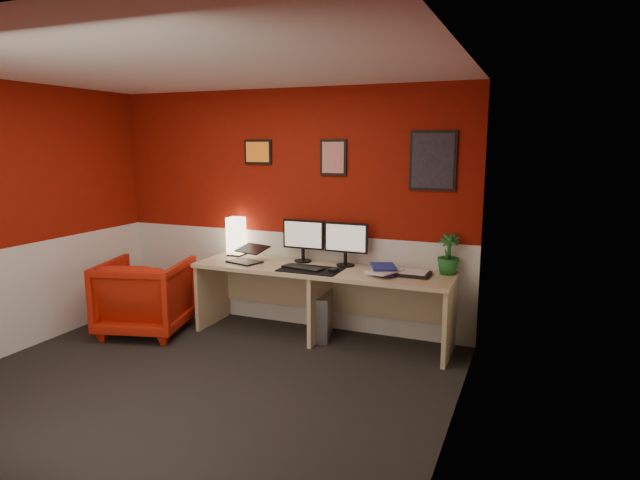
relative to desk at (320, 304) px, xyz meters
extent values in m
cube|color=black|center=(-0.52, -1.41, -0.36)|extent=(4.00, 3.50, 0.01)
cube|color=white|center=(-0.52, -1.41, 2.13)|extent=(4.00, 3.50, 0.01)
cube|color=maroon|center=(-0.52, 0.34, 0.89)|extent=(4.00, 0.01, 2.50)
cube|color=maroon|center=(-2.52, -1.41, 0.89)|extent=(0.01, 3.50, 2.50)
cube|color=maroon|center=(1.48, -1.41, 0.89)|extent=(0.01, 3.50, 2.50)
cube|color=silver|center=(-0.52, 0.34, 0.14)|extent=(4.00, 0.01, 1.00)
cube|color=silver|center=(-2.52, -1.41, 0.14)|extent=(0.01, 3.50, 1.00)
cube|color=silver|center=(1.47, -1.41, 0.14)|extent=(0.01, 3.50, 1.00)
cube|color=tan|center=(0.00, 0.00, 0.00)|extent=(2.60, 0.65, 0.73)
cube|color=#FFE5B2|center=(-1.08, 0.22, 0.56)|extent=(0.16, 0.16, 0.40)
cube|color=black|center=(-0.82, -0.07, 0.47)|extent=(0.38, 0.32, 0.22)
cube|color=black|center=(-0.28, 0.20, 0.66)|extent=(0.45, 0.06, 0.58)
cube|color=black|center=(0.19, 0.19, 0.66)|extent=(0.45, 0.06, 0.58)
cube|color=black|center=(-0.06, -0.11, 0.37)|extent=(0.60, 0.38, 0.01)
cube|color=black|center=(-0.14, -0.11, 0.38)|extent=(0.44, 0.22, 0.02)
cube|color=black|center=(0.18, -0.11, 0.39)|extent=(0.07, 0.11, 0.03)
imported|color=navy|center=(0.57, 0.02, 0.38)|extent=(0.24, 0.31, 0.03)
imported|color=silver|center=(0.56, -0.01, 0.41)|extent=(0.34, 0.38, 0.02)
imported|color=navy|center=(0.53, -0.02, 0.43)|extent=(0.32, 0.36, 0.03)
cube|color=black|center=(0.89, 0.05, 0.38)|extent=(0.35, 0.26, 0.03)
imported|color=#19591E|center=(1.20, 0.23, 0.56)|extent=(0.24, 0.24, 0.38)
cube|color=#99999E|center=(-0.02, 0.04, -0.14)|extent=(0.31, 0.49, 0.45)
imported|color=red|center=(-1.76, -0.49, 0.02)|extent=(1.01, 1.03, 0.77)
cube|color=orange|center=(-0.85, 0.33, 1.49)|extent=(0.32, 0.02, 0.26)
cube|color=red|center=(0.01, 0.33, 1.44)|extent=(0.28, 0.02, 0.36)
cube|color=black|center=(1.00, 0.33, 1.42)|extent=(0.44, 0.02, 0.56)
camera|label=1|loc=(1.96, -4.80, 1.58)|focal=30.35mm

